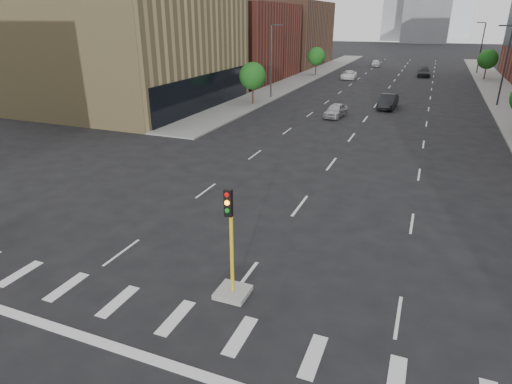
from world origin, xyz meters
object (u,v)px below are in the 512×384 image
Objects in this scene: car_near_left at (336,110)px; car_mid_right at (388,102)px; median_traffic_signal at (232,273)px; car_far_left at (349,75)px; car_deep_right at (424,72)px; car_distant at (376,63)px.

car_near_left is 0.85× the size of car_mid_right.
median_traffic_signal is 39.60m from car_mid_right.
median_traffic_signal is 64.23m from car_far_left.
car_deep_right is 1.22× the size of car_distant.
car_near_left is 53.40m from car_distant.
car_distant is (-10.24, 14.11, -0.03)m from car_deep_right.
car_mid_right is 0.98× the size of car_far_left.
median_traffic_signal reaches higher than car_mid_right.
car_distant reaches higher than car_far_left.
car_mid_right is 0.94× the size of car_deep_right.
car_near_left is 0.97× the size of car_distant.
median_traffic_signal is at bearing -86.79° from car_far_left.
car_mid_right is 47.16m from car_distant.
car_far_left is (-9.06, 24.22, -0.12)m from car_mid_right.
car_mid_right reaches higher than car_deep_right.
car_far_left is (-7.56, 63.79, -0.28)m from median_traffic_signal.
car_mid_right is 25.86m from car_far_left.
car_mid_right is at bearing -96.94° from car_deep_right.
car_near_left reaches higher than car_far_left.
car_mid_right is at bearing 87.83° from median_traffic_signal.
car_far_left is at bearing 104.26° from car_near_left.
car_mid_right reaches higher than car_distant.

